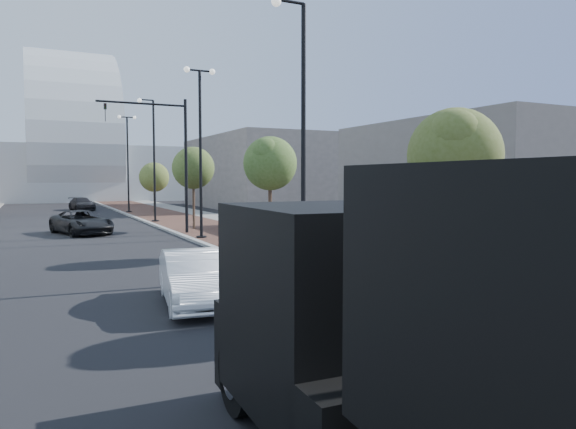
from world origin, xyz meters
name	(u,v)px	position (x,y,z in m)	size (l,w,h in m)	color
ground	(550,381)	(0.00, 0.00, 0.00)	(220.00, 220.00, 0.00)	black
sidewalk	(174,216)	(3.50, 40.00, 0.06)	(7.00, 140.00, 0.12)	#4C2D23
concrete_strip	(204,215)	(6.20, 40.00, 0.07)	(2.40, 140.00, 0.13)	slate
curb	(133,217)	(0.00, 40.00, 0.07)	(0.30, 140.00, 0.14)	gray
white_sedan	(194,278)	(-3.85, 7.79, 0.72)	(1.51, 4.34, 1.43)	white
dark_car_mid	(82,222)	(-5.06, 27.94, 0.71)	(2.37, 5.14, 1.43)	black
dark_car_far	(82,204)	(-3.07, 52.85, 0.67)	(1.88, 4.62, 1.34)	black
pedestrian	(469,249)	(5.34, 7.15, 1.02)	(0.74, 0.49, 2.04)	black
streetlight_1	(300,149)	(0.49, 10.00, 4.34)	(1.44, 0.56, 9.21)	black
streetlight_2	(200,151)	(0.60, 22.00, 4.82)	(1.72, 0.56, 9.28)	black
streetlight_3	(153,165)	(0.49, 34.00, 4.34)	(1.44, 0.56, 9.21)	black
streetlight_4	(128,163)	(0.60, 46.00, 4.82)	(1.72, 0.56, 9.28)	black
traffic_mast	(171,150)	(-0.30, 25.00, 4.98)	(5.09, 0.20, 8.00)	black
tree_0	(455,156)	(1.65, 4.02, 3.92)	(2.34, 2.28, 5.08)	#382619
tree_1	(271,164)	(1.65, 15.02, 3.99)	(2.38, 2.33, 5.17)	#382619
tree_2	(194,168)	(1.65, 27.02, 4.00)	(2.69, 2.69, 5.36)	#382619
tree_3	(155,177)	(1.65, 39.02, 3.44)	(2.52, 2.49, 4.69)	#382619
convention_center	(71,161)	(-2.00, 85.00, 6.00)	(50.00, 30.00, 50.00)	#AFB7BA
commercial_block_ne	(260,173)	(16.00, 50.00, 4.00)	(12.00, 22.00, 8.00)	#5F5855
commercial_block_e	(468,176)	(18.00, 20.00, 3.50)	(10.00, 16.00, 7.00)	#615A57
utility_cover_1	(381,279)	(2.40, 8.00, 0.13)	(0.50, 0.50, 0.02)	black
utility_cover_2	(253,242)	(2.40, 19.00, 0.13)	(0.50, 0.50, 0.02)	black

